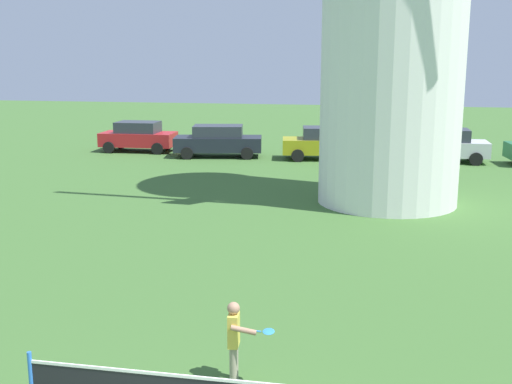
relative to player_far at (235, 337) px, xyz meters
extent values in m
cylinder|color=white|center=(2.36, 12.93, 5.62)|extent=(4.66, 4.66, 12.69)
cube|color=white|center=(0.27, -1.75, 0.24)|extent=(5.26, 0.02, 0.04)
cylinder|color=#9E937F|center=(-0.03, 0.07, -0.44)|extent=(0.12, 0.12, 0.58)
cylinder|color=#9E937F|center=(-0.02, -0.07, -0.44)|extent=(0.12, 0.12, 0.58)
cube|color=#E5CC4C|center=(-0.02, 0.00, 0.11)|extent=(0.17, 0.29, 0.51)
sphere|color=tan|center=(-0.02, 0.00, 0.46)|extent=(0.19, 0.19, 0.19)
cylinder|color=tan|center=(-0.04, 0.18, 0.09)|extent=(0.08, 0.08, 0.39)
cylinder|color=tan|center=(0.16, -0.15, 0.19)|extent=(0.40, 0.11, 0.15)
cylinder|color=#338CCC|center=(0.32, -0.14, 0.19)|extent=(0.22, 0.04, 0.04)
ellipsoid|color=#338CCC|center=(0.53, -0.12, 0.19)|extent=(0.20, 0.25, 0.03)
cube|color=red|center=(-10.30, 22.50, -0.08)|extent=(3.86, 1.81, 0.70)
cube|color=#2D333D|center=(-10.30, 22.50, 0.55)|extent=(2.18, 1.56, 0.56)
cylinder|color=black|center=(-9.02, 23.39, -0.43)|extent=(0.60, 0.20, 0.60)
cylinder|color=black|center=(-8.98, 21.69, -0.43)|extent=(0.60, 0.20, 0.60)
cylinder|color=black|center=(-11.62, 23.32, -0.43)|extent=(0.60, 0.20, 0.60)
cylinder|color=black|center=(-11.57, 21.62, -0.43)|extent=(0.60, 0.20, 0.60)
cube|color=#1E232D|center=(-5.76, 21.55, -0.08)|extent=(4.50, 2.41, 0.70)
cube|color=#2D333D|center=(-5.76, 21.55, 0.55)|extent=(2.61, 1.89, 0.56)
cylinder|color=black|center=(-4.47, 22.63, -0.43)|extent=(0.62, 0.28, 0.60)
cylinder|color=black|center=(-4.18, 20.96, -0.43)|extent=(0.62, 0.28, 0.60)
cylinder|color=black|center=(-7.34, 22.13, -0.43)|extent=(0.62, 0.28, 0.60)
cylinder|color=black|center=(-7.04, 20.46, -0.43)|extent=(0.62, 0.28, 0.60)
cube|color=#999919|center=(-0.32, 21.81, -0.08)|extent=(4.64, 2.31, 0.70)
cube|color=#2D333D|center=(-0.32, 21.81, 0.55)|extent=(2.68, 1.83, 0.56)
cylinder|color=black|center=(1.06, 22.86, -0.43)|extent=(0.62, 0.26, 0.60)
cylinder|color=black|center=(1.30, 21.18, -0.43)|extent=(0.62, 0.26, 0.60)
cylinder|color=black|center=(-1.94, 22.43, -0.43)|extent=(0.62, 0.26, 0.60)
cylinder|color=black|center=(-1.69, 20.75, -0.43)|extent=(0.62, 0.26, 0.60)
cube|color=silver|center=(5.00, 22.09, -0.08)|extent=(4.14, 1.79, 0.70)
cube|color=#2D333D|center=(5.00, 22.09, 0.55)|extent=(2.33, 1.55, 0.56)
cylinder|color=black|center=(6.38, 22.97, -0.43)|extent=(0.60, 0.19, 0.60)
cylinder|color=black|center=(6.42, 21.27, -0.43)|extent=(0.60, 0.19, 0.60)
cylinder|color=black|center=(3.59, 22.91, -0.43)|extent=(0.60, 0.19, 0.60)
cylinder|color=black|center=(3.63, 21.21, -0.43)|extent=(0.60, 0.19, 0.60)
camera|label=1|loc=(2.02, -8.76, 4.18)|focal=44.66mm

